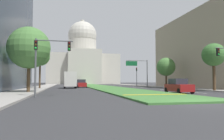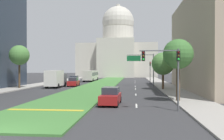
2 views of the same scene
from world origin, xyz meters
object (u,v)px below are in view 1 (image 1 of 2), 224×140
object	(u,v)px
sedan_midblock	(81,84)
city_bus	(76,80)
street_tree_left_near	(29,48)
street_tree_right_near	(214,55)
sedan_distant	(70,83)
traffic_light_far_right	(137,74)
traffic_light_near_left	(46,54)
box_truck_delivery	(70,80)
sedan_lead_stopped	(178,86)
street_tree_right_mid	(166,67)
street_tree_left_mid	(40,56)
capitol_building	(82,62)
overhead_guide_sign	(139,68)

from	to	relation	value
sedan_midblock	city_bus	world-z (taller)	city_bus
street_tree_left_near	street_tree_right_near	world-z (taller)	street_tree_left_near
sedan_midblock	sedan_distant	distance (m)	9.76
traffic_light_far_right	traffic_light_near_left	bearing A→B (deg)	-119.83
box_truck_delivery	street_tree_right_near	bearing A→B (deg)	-42.50
sedan_lead_stopped	box_truck_delivery	distance (m)	23.69
sedan_lead_stopped	sedan_distant	bearing A→B (deg)	109.84
street_tree_right_mid	city_bus	distance (m)	31.14
sedan_lead_stopped	sedan_distant	distance (m)	35.38
street_tree_left_mid	street_tree_right_near	bearing A→B (deg)	-30.13
traffic_light_near_left	street_tree_left_mid	bearing A→B (deg)	97.52
capitol_building	overhead_guide_sign	size ratio (longest dim) A/B	5.05
sedan_distant	city_bus	size ratio (longest dim) A/B	0.39
sedan_lead_stopped	sedan_distant	world-z (taller)	sedan_distant
overhead_guide_sign	sedan_midblock	xyz separation A→B (m)	(-13.90, -1.73, -3.82)
overhead_guide_sign	sedan_lead_stopped	bearing A→B (deg)	-99.21
street_tree_left_near	street_tree_right_near	size ratio (longest dim) A/B	1.17
sedan_midblock	box_truck_delivery	distance (m)	4.38
sedan_lead_stopped	sedan_midblock	distance (m)	25.71
traffic_light_near_left	street_tree_right_mid	distance (m)	30.50
traffic_light_near_left	overhead_guide_sign	world-z (taller)	overhead_guide_sign
traffic_light_near_left	street_tree_left_near	bearing A→B (deg)	109.48
street_tree_left_near	street_tree_right_mid	xyz separation A→B (m)	(24.53, 14.00, -1.02)
sedan_lead_stopped	box_truck_delivery	xyz separation A→B (m)	(-12.24, 20.26, 0.87)
street_tree_left_near	street_tree_right_mid	size ratio (longest dim) A/B	1.26
street_tree_left_mid	sedan_distant	distance (m)	17.97
street_tree_right_mid	sedan_midblock	size ratio (longest dim) A/B	1.48
capitol_building	overhead_guide_sign	world-z (taller)	capitol_building
sedan_lead_stopped	sedan_midblock	xyz separation A→B (m)	(-9.77, 23.78, 0.02)
traffic_light_far_right	box_truck_delivery	distance (m)	22.12
capitol_building	sedan_midblock	bearing A→B (deg)	-94.64
street_tree_left_near	sedan_midblock	distance (m)	22.19
sedan_lead_stopped	city_bus	world-z (taller)	city_bus
street_tree_right_mid	sedan_distant	xyz separation A→B (m)	(-19.09, 15.82, -3.50)
street_tree_left_near	sedan_midblock	xyz separation A→B (m)	(7.67, 20.32, -4.53)
traffic_light_far_right	sedan_distant	world-z (taller)	traffic_light_far_right
sedan_midblock	box_truck_delivery	size ratio (longest dim) A/B	0.66
traffic_light_far_right	street_tree_left_near	bearing A→B (deg)	-128.60
street_tree_right_near	sedan_lead_stopped	world-z (taller)	street_tree_right_near
traffic_light_far_right	street_tree_left_near	world-z (taller)	street_tree_left_near
traffic_light_near_left	traffic_light_far_right	world-z (taller)	same
capitol_building	street_tree_left_near	world-z (taller)	capitol_building
street_tree_left_near	box_truck_delivery	bearing A→B (deg)	72.78
sedan_lead_stopped	overhead_guide_sign	bearing A→B (deg)	80.79
street_tree_left_mid	sedan_midblock	bearing A→B (deg)	40.85
capitol_building	box_truck_delivery	size ratio (longest dim) A/B	5.13
capitol_building	sedan_distant	distance (m)	51.87
street_tree_left_near	street_tree_right_mid	world-z (taller)	street_tree_left_near
sedan_lead_stopped	box_truck_delivery	bearing A→B (deg)	121.13
traffic_light_far_right	sedan_midblock	distance (m)	18.27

